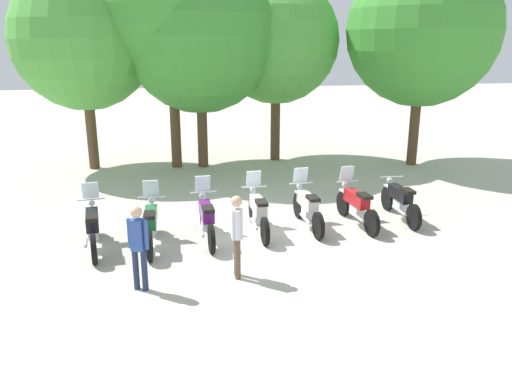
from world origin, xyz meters
name	(u,v)px	position (x,y,z in m)	size (l,w,h in m)	color
ground_plane	(259,234)	(0.00, 0.00, 0.00)	(80.00, 80.00, 0.00)	#BCB7A8
motorcycle_0	(93,226)	(-3.74, -0.27, 0.52)	(0.62, 2.18, 1.37)	black
motorcycle_1	(151,224)	(-2.49, -0.31, 0.52)	(0.62, 2.19, 1.37)	black
motorcycle_2	(206,218)	(-1.25, -0.10, 0.52)	(0.62, 2.19, 1.37)	black
motorcycle_3	(258,211)	(0.00, 0.17, 0.52)	(0.62, 2.19, 1.37)	black
motorcycle_4	(307,207)	(1.24, 0.31, 0.52)	(0.62, 2.19, 1.37)	black
motorcycle_5	(356,205)	(2.48, 0.29, 0.52)	(0.62, 2.19, 1.37)	black
motorcycle_6	(400,200)	(3.73, 0.51, 0.50)	(0.62, 2.19, 0.99)	black
person_0	(138,242)	(-2.62, -2.42, 0.94)	(0.40, 0.28, 1.62)	#232D4C
person_1	(237,231)	(-0.80, -2.18, 0.96)	(0.22, 0.40, 1.64)	brown
tree_0	(83,39)	(-4.77, 7.43, 4.46)	(4.77, 4.77, 6.85)	brown
tree_1	(170,6)	(-1.83, 7.18, 5.51)	(5.01, 5.01, 8.03)	brown
tree_2	(200,36)	(-0.89, 7.06, 4.56)	(5.23, 5.23, 7.19)	brown
tree_3	(276,41)	(1.92, 7.80, 4.41)	(4.55, 4.55, 6.69)	brown
tree_4	(423,30)	(6.77, 6.19, 4.76)	(5.26, 5.26, 7.40)	brown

